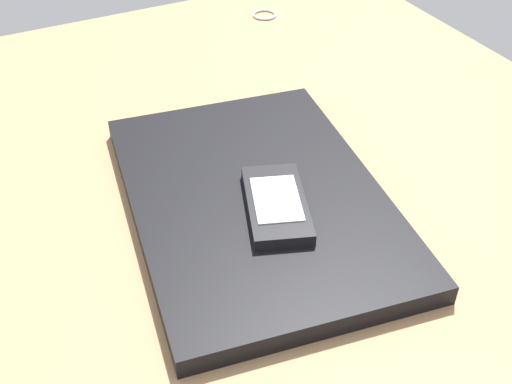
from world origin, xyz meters
TOP-DOWN VIEW (x-y plane):
  - desk_surface at (0.00, 0.00)cm, footprint 120.00×80.00cm
  - laptop_closed at (-7.77, -5.81)cm, footprint 38.19×29.12cm
  - cell_phone_on_laptop at (-4.49, -5.30)cm, footprint 12.24×8.97cm
  - key_ring at (-48.83, 16.56)cm, footprint 3.76×3.76cm

SIDE VIEW (x-z plane):
  - desk_surface at x=0.00cm, z-range 0.00..3.00cm
  - key_ring at x=-48.83cm, z-range 3.00..3.36cm
  - laptop_closed at x=-7.77cm, z-range 3.00..5.08cm
  - cell_phone_on_laptop at x=-4.49cm, z-range 5.04..6.38cm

